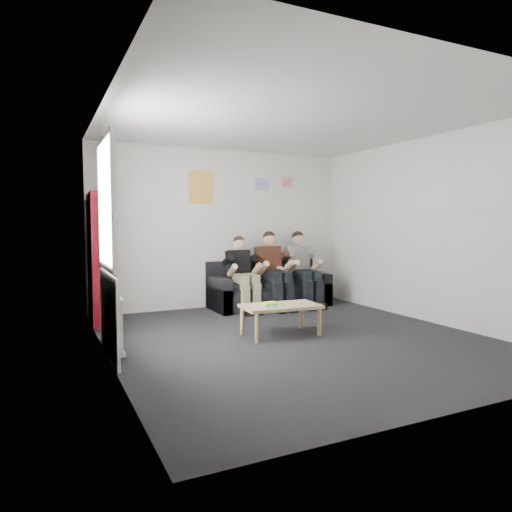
{
  "coord_description": "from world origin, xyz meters",
  "views": [
    {
      "loc": [
        -2.87,
        -4.89,
        1.43
      ],
      "look_at": [
        0.06,
        1.3,
        0.95
      ],
      "focal_mm": 32.0,
      "sensor_mm": 36.0,
      "label": 1
    }
  ],
  "objects_px": {
    "sofa": "(269,290)",
    "person_right": "(303,269)",
    "bookshelf": "(101,258)",
    "coffee_table": "(281,308)",
    "person_left": "(243,274)",
    "person_middle": "(274,271)"
  },
  "relations": [
    {
      "from": "coffee_table",
      "to": "person_right",
      "type": "distance_m",
      "value": 2.21
    },
    {
      "from": "bookshelf",
      "to": "person_middle",
      "type": "distance_m",
      "value": 2.79
    },
    {
      "from": "coffee_table",
      "to": "bookshelf",
      "type": "bearing_deg",
      "value": 137.72
    },
    {
      "from": "person_middle",
      "to": "person_right",
      "type": "relative_size",
      "value": 1.0
    },
    {
      "from": "person_left",
      "to": "person_right",
      "type": "distance_m",
      "value": 1.14
    },
    {
      "from": "person_left",
      "to": "person_middle",
      "type": "xyz_separation_m",
      "value": [
        0.57,
        -0.0,
        0.03
      ]
    },
    {
      "from": "person_middle",
      "to": "person_right",
      "type": "bearing_deg",
      "value": 6.98
    },
    {
      "from": "coffee_table",
      "to": "person_middle",
      "type": "height_order",
      "value": "person_middle"
    },
    {
      "from": "coffee_table",
      "to": "sofa",
      "type": "bearing_deg",
      "value": 67.32
    },
    {
      "from": "bookshelf",
      "to": "person_right",
      "type": "bearing_deg",
      "value": 1.06
    },
    {
      "from": "bookshelf",
      "to": "person_left",
      "type": "relative_size",
      "value": 1.52
    },
    {
      "from": "coffee_table",
      "to": "person_left",
      "type": "distance_m",
      "value": 1.75
    },
    {
      "from": "sofa",
      "to": "person_right",
      "type": "bearing_deg",
      "value": -18.82
    },
    {
      "from": "sofa",
      "to": "coffee_table",
      "type": "height_order",
      "value": "sofa"
    },
    {
      "from": "bookshelf",
      "to": "coffee_table",
      "type": "xyz_separation_m",
      "value": [
        1.98,
        -1.8,
        -0.59
      ]
    },
    {
      "from": "bookshelf",
      "to": "coffee_table",
      "type": "distance_m",
      "value": 2.74
    },
    {
      "from": "coffee_table",
      "to": "person_middle",
      "type": "relative_size",
      "value": 0.76
    },
    {
      "from": "bookshelf",
      "to": "person_right",
      "type": "distance_m",
      "value": 3.36
    },
    {
      "from": "coffee_table",
      "to": "person_left",
      "type": "height_order",
      "value": "person_left"
    },
    {
      "from": "person_right",
      "to": "person_middle",
      "type": "bearing_deg",
      "value": -171.7
    },
    {
      "from": "person_middle",
      "to": "person_left",
      "type": "bearing_deg",
      "value": -173.51
    },
    {
      "from": "person_left",
      "to": "person_middle",
      "type": "bearing_deg",
      "value": 2.45
    }
  ]
}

